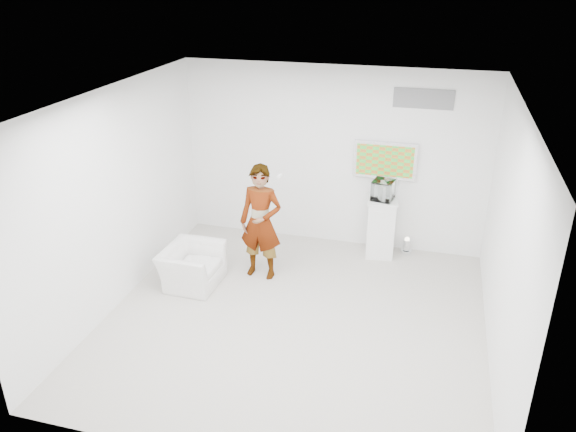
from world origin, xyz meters
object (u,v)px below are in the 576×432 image
object	(u,v)px
floor_uplight	(407,246)
pedestal	(380,227)
armchair	(192,266)
tv	(385,160)
person	(261,222)

from	to	relation	value
floor_uplight	pedestal	bearing A→B (deg)	-160.52
armchair	tv	bearing A→B (deg)	-51.31
armchair	pedestal	xyz separation A→B (m)	(2.59, 1.66, 0.20)
tv	pedestal	xyz separation A→B (m)	(0.03, -0.27, -1.06)
armchair	pedestal	bearing A→B (deg)	-55.67
floor_uplight	armchair	bearing A→B (deg)	-149.10
person	pedestal	distance (m)	2.06
armchair	pedestal	size ratio (longest dim) A/B	0.91
person	pedestal	size ratio (longest dim) A/B	1.81
person	floor_uplight	world-z (taller)	person
tv	floor_uplight	xyz separation A→B (m)	(0.47, -0.12, -1.41)
person	floor_uplight	bearing A→B (deg)	34.88
armchair	person	bearing A→B (deg)	-58.78
person	floor_uplight	xyz separation A→B (m)	(2.11, 1.29, -0.75)
pedestal	floor_uplight	distance (m)	0.58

